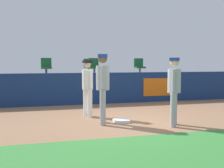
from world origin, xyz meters
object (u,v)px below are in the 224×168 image
Objects in this scene: player_coach_visitor at (174,87)px; player_fielder_home at (88,84)px; seat_back_center at (88,66)px; seat_back_left at (46,66)px; seat_front_left at (46,66)px; player_runner_visitor at (103,84)px; seat_front_center at (94,66)px; seat_front_right at (139,66)px; first_base at (121,121)px.

player_fielder_home is at bearing -99.83° from player_coach_visitor.
seat_back_left is at bearing 179.99° from seat_back_center.
seat_back_left is at bearing 89.63° from seat_front_left.
player_runner_visitor is 5.13m from seat_front_center.
player_coach_visitor is 8.19m from seat_back_left.
seat_front_center is (-2.21, 0.00, 0.00)m from seat_front_right.
seat_front_center is (-1.00, 5.76, 0.48)m from player_coach_visitor.
player_runner_visitor reaches higher than seat_back_center.
first_base is at bearing -69.18° from seat_front_left.
player_runner_visitor is 1.89m from player_coach_visitor.
seat_front_center is 1.00× the size of seat_back_left.
seat_back_center reaches higher than first_base.
first_base is at bearing -92.44° from seat_front_center.
player_fielder_home is 2.07× the size of seat_front_left.
first_base is 5.23m from seat_front_center.
player_fielder_home is 1.14m from player_runner_visitor.
seat_front_left is (-1.37, 5.06, 0.42)m from player_runner_visitor.
seat_back_center reaches higher than player_coach_visitor.
seat_back_center is at bearing -0.01° from seat_back_left.
first_base is 6.98m from seat_back_center.
seat_back_left is (-2.11, 1.80, -0.00)m from seat_front_center.
player_fielder_home is at bearing -154.72° from player_runner_visitor.
seat_back_center is (2.17, 1.80, -0.00)m from seat_front_left.
player_runner_visitor is 1.06× the size of player_coach_visitor.
player_coach_visitor is 2.13× the size of seat_back_center.
player_fielder_home is 4.10m from seat_front_center.
seat_back_center is (0.80, 6.86, 0.42)m from player_runner_visitor.
seat_front_right is (2.96, 5.06, 0.42)m from player_runner_visitor.
player_fielder_home is at bearing -128.89° from seat_front_right.
player_coach_visitor is 5.90m from seat_front_right.
first_base is 0.48× the size of seat_back_left.
seat_front_right is at bearing 0.00° from seat_front_left.
player_fielder_home is at bearing -78.84° from seat_back_left.
seat_front_center and seat_back_center have the same top height.
seat_back_left and seat_front_left have the same top height.
first_base is 1.63m from player_fielder_home.
seat_back_left is (-1.36, 6.86, 0.42)m from player_runner_visitor.
player_coach_visitor is at bearing -82.79° from seat_back_center.
player_fielder_home is at bearing 125.46° from first_base.
seat_front_right is 1.00× the size of seat_front_center.
player_fielder_home reaches higher than first_base.
player_fielder_home is 5.86m from seat_back_center.
seat_front_right and seat_back_center have the same top height.
player_runner_visitor is 7.00m from seat_back_left.
seat_front_center and seat_front_left have the same top height.
player_coach_visitor is 2.13× the size of seat_front_right.
seat_front_right is 4.68m from seat_back_left.
first_base is 0.48× the size of seat_front_left.
player_coach_visitor is at bearing -80.11° from seat_front_center.
seat_back_left and seat_back_center have the same top height.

